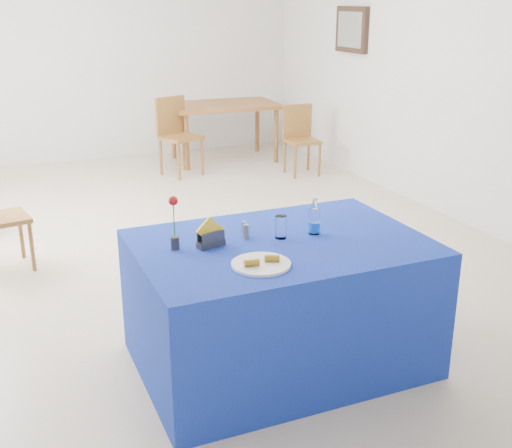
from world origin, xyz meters
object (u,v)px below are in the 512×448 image
(plate, at_px, (261,264))
(oak_table, at_px, (224,109))
(chair_bg_left, at_px, (176,130))
(water_bottle, at_px, (314,222))
(blue_table, at_px, (280,303))
(chair_bg_right, at_px, (300,135))

(plate, bearing_deg, oak_table, 71.62)
(oak_table, distance_m, chair_bg_left, 0.90)
(plate, distance_m, water_bottle, 0.57)
(blue_table, bearing_deg, chair_bg_left, 81.10)
(blue_table, relative_size, oak_table, 1.12)
(plate, bearing_deg, chair_bg_right, 60.76)
(plate, xyz_separation_m, chair_bg_right, (2.33, 4.15, -0.29))
(blue_table, distance_m, oak_table, 5.10)
(plate, xyz_separation_m, blue_table, (0.24, 0.27, -0.39))
(oak_table, bearing_deg, chair_bg_left, -150.65)
(blue_table, relative_size, chair_bg_right, 1.92)
(blue_table, xyz_separation_m, chair_bg_right, (2.09, 3.88, 0.10))
(plate, distance_m, chair_bg_left, 4.81)
(blue_table, height_order, oak_table, blue_table)
(plate, relative_size, blue_table, 0.19)
(chair_bg_left, height_order, chair_bg_right, chair_bg_left)
(water_bottle, height_order, oak_table, water_bottle)
(blue_table, distance_m, water_bottle, 0.51)
(plate, xyz_separation_m, oak_table, (1.71, 5.15, -0.09))
(plate, distance_m, oak_table, 5.43)
(plate, distance_m, chair_bg_right, 4.77)
(plate, bearing_deg, blue_table, 48.98)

